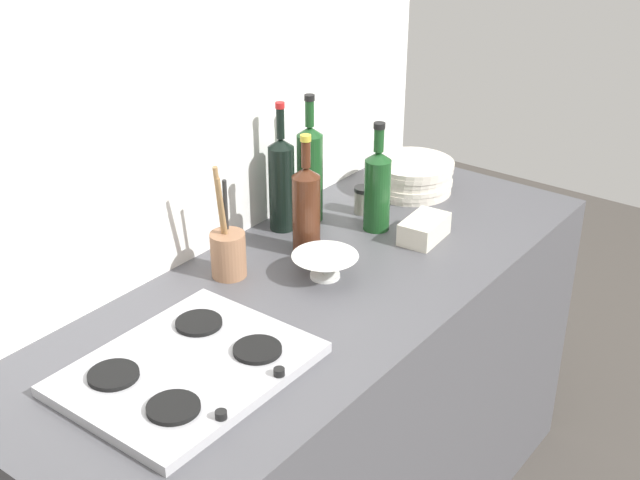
{
  "coord_description": "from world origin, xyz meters",
  "views": [
    {
      "loc": [
        -1.49,
        -1.13,
        1.97
      ],
      "look_at": [
        0.0,
        0.0,
        1.02
      ],
      "focal_mm": 47.23,
      "sensor_mm": 36.0,
      "label": 1
    }
  ],
  "objects_px": {
    "wine_bottle_rightmost": "(310,171)",
    "butter_dish": "(424,229)",
    "condiment_jar_front": "(363,200)",
    "utensil_crock": "(228,251)",
    "wine_bottle_mid_left": "(282,182)",
    "mixing_bowl": "(325,265)",
    "wine_bottle_leftmost": "(377,188)",
    "wine_bottle_mid_right": "(306,208)",
    "plate_stack": "(411,176)",
    "stovetop_hob": "(188,368)"
  },
  "relations": [
    {
      "from": "stovetop_hob",
      "to": "condiment_jar_front",
      "type": "height_order",
      "value": "condiment_jar_front"
    },
    {
      "from": "stovetop_hob",
      "to": "butter_dish",
      "type": "xyz_separation_m",
      "value": [
        0.85,
        -0.07,
        0.02
      ]
    },
    {
      "from": "stovetop_hob",
      "to": "plate_stack",
      "type": "height_order",
      "value": "plate_stack"
    },
    {
      "from": "wine_bottle_leftmost",
      "to": "condiment_jar_front",
      "type": "relative_size",
      "value": 3.89
    },
    {
      "from": "mixing_bowl",
      "to": "condiment_jar_front",
      "type": "height_order",
      "value": "condiment_jar_front"
    },
    {
      "from": "wine_bottle_mid_right",
      "to": "butter_dish",
      "type": "bearing_deg",
      "value": -39.29
    },
    {
      "from": "wine_bottle_mid_right",
      "to": "utensil_crock",
      "type": "bearing_deg",
      "value": 160.11
    },
    {
      "from": "plate_stack",
      "to": "condiment_jar_front",
      "type": "distance_m",
      "value": 0.23
    },
    {
      "from": "condiment_jar_front",
      "to": "wine_bottle_mid_right",
      "type": "bearing_deg",
      "value": -175.84
    },
    {
      "from": "plate_stack",
      "to": "mixing_bowl",
      "type": "relative_size",
      "value": 1.54
    },
    {
      "from": "wine_bottle_mid_left",
      "to": "butter_dish",
      "type": "relative_size",
      "value": 2.42
    },
    {
      "from": "mixing_bowl",
      "to": "utensil_crock",
      "type": "relative_size",
      "value": 0.55
    },
    {
      "from": "plate_stack",
      "to": "wine_bottle_mid_right",
      "type": "distance_m",
      "value": 0.54
    },
    {
      "from": "mixing_bowl",
      "to": "wine_bottle_rightmost",
      "type": "bearing_deg",
      "value": 44.03
    },
    {
      "from": "condiment_jar_front",
      "to": "wine_bottle_mid_left",
      "type": "bearing_deg",
      "value": 151.27
    },
    {
      "from": "wine_bottle_mid_right",
      "to": "wine_bottle_mid_left",
      "type": "bearing_deg",
      "value": 62.81
    },
    {
      "from": "wine_bottle_leftmost",
      "to": "utensil_crock",
      "type": "xyz_separation_m",
      "value": [
        -0.46,
        0.15,
        -0.06
      ]
    },
    {
      "from": "wine_bottle_mid_left",
      "to": "wine_bottle_leftmost",
      "type": "bearing_deg",
      "value": -53.33
    },
    {
      "from": "utensil_crock",
      "to": "wine_bottle_rightmost",
      "type": "bearing_deg",
      "value": 6.07
    },
    {
      "from": "wine_bottle_mid_left",
      "to": "mixing_bowl",
      "type": "relative_size",
      "value": 2.18
    },
    {
      "from": "wine_bottle_leftmost",
      "to": "wine_bottle_mid_right",
      "type": "distance_m",
      "value": 0.25
    },
    {
      "from": "mixing_bowl",
      "to": "stovetop_hob",
      "type": "bearing_deg",
      "value": -177.89
    },
    {
      "from": "plate_stack",
      "to": "wine_bottle_leftmost",
      "type": "height_order",
      "value": "wine_bottle_leftmost"
    },
    {
      "from": "wine_bottle_mid_left",
      "to": "utensil_crock",
      "type": "xyz_separation_m",
      "value": [
        -0.3,
        -0.07,
        -0.07
      ]
    },
    {
      "from": "utensil_crock",
      "to": "mixing_bowl",
      "type": "bearing_deg",
      "value": -55.06
    },
    {
      "from": "plate_stack",
      "to": "wine_bottle_leftmost",
      "type": "xyz_separation_m",
      "value": [
        -0.29,
        -0.07,
        0.08
      ]
    },
    {
      "from": "stovetop_hob",
      "to": "plate_stack",
      "type": "relative_size",
      "value": 1.89
    },
    {
      "from": "plate_stack",
      "to": "wine_bottle_leftmost",
      "type": "relative_size",
      "value": 0.83
    },
    {
      "from": "wine_bottle_mid_left",
      "to": "wine_bottle_mid_right",
      "type": "distance_m",
      "value": 0.17
    },
    {
      "from": "plate_stack",
      "to": "wine_bottle_mid_right",
      "type": "height_order",
      "value": "wine_bottle_mid_right"
    },
    {
      "from": "stovetop_hob",
      "to": "wine_bottle_mid_right",
      "type": "bearing_deg",
      "value": 13.49
    },
    {
      "from": "plate_stack",
      "to": "wine_bottle_mid_left",
      "type": "xyz_separation_m",
      "value": [
        -0.45,
        0.15,
        0.09
      ]
    },
    {
      "from": "plate_stack",
      "to": "mixing_bowl",
      "type": "xyz_separation_m",
      "value": [
        -0.61,
        -0.12,
        -0.01
      ]
    },
    {
      "from": "butter_dish",
      "to": "stovetop_hob",
      "type": "bearing_deg",
      "value": 175.21
    },
    {
      "from": "wine_bottle_mid_right",
      "to": "utensil_crock",
      "type": "distance_m",
      "value": 0.24
    },
    {
      "from": "stovetop_hob",
      "to": "butter_dish",
      "type": "relative_size",
      "value": 3.22
    },
    {
      "from": "wine_bottle_rightmost",
      "to": "condiment_jar_front",
      "type": "bearing_deg",
      "value": -37.93
    },
    {
      "from": "wine_bottle_rightmost",
      "to": "butter_dish",
      "type": "bearing_deg",
      "value": -75.51
    },
    {
      "from": "wine_bottle_rightmost",
      "to": "wine_bottle_mid_left",
      "type": "bearing_deg",
      "value": 166.21
    },
    {
      "from": "stovetop_hob",
      "to": "wine_bottle_leftmost",
      "type": "bearing_deg",
      "value": 5.02
    },
    {
      "from": "wine_bottle_mid_right",
      "to": "utensil_crock",
      "type": "relative_size",
      "value": 1.08
    },
    {
      "from": "wine_bottle_leftmost",
      "to": "wine_bottle_mid_left",
      "type": "bearing_deg",
      "value": 126.67
    },
    {
      "from": "wine_bottle_mid_left",
      "to": "utensil_crock",
      "type": "relative_size",
      "value": 1.2
    },
    {
      "from": "wine_bottle_rightmost",
      "to": "mixing_bowl",
      "type": "height_order",
      "value": "wine_bottle_rightmost"
    },
    {
      "from": "stovetop_hob",
      "to": "condiment_jar_front",
      "type": "xyz_separation_m",
      "value": [
        0.9,
        0.16,
        0.03
      ]
    },
    {
      "from": "wine_bottle_leftmost",
      "to": "mixing_bowl",
      "type": "bearing_deg",
      "value": -170.34
    },
    {
      "from": "condiment_jar_front",
      "to": "utensil_crock",
      "type": "bearing_deg",
      "value": 173.65
    },
    {
      "from": "plate_stack",
      "to": "condiment_jar_front",
      "type": "relative_size",
      "value": 3.23
    },
    {
      "from": "plate_stack",
      "to": "wine_bottle_mid_right",
      "type": "bearing_deg",
      "value": 179.65
    },
    {
      "from": "wine_bottle_leftmost",
      "to": "utensil_crock",
      "type": "bearing_deg",
      "value": 161.92
    }
  ]
}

